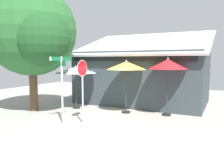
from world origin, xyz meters
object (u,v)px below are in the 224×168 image
Objects in this scene: stop_sign at (82,80)px; patio_umbrella_crimson_right at (168,65)px; patio_umbrella_mustard_center at (126,66)px; shade_tree at (33,32)px; street_sign_post at (62,82)px; patio_umbrella_ivory_left at (76,70)px.

patio_umbrella_crimson_right is at bearing 46.26° from stop_sign.
patio_umbrella_mustard_center is 0.96× the size of patio_umbrella_crimson_right.
stop_sign is at bearing -108.75° from patio_umbrella_mustard_center.
street_sign_post is at bearing -22.19° from shade_tree.
shade_tree is (-2.76, 1.13, 2.40)m from street_sign_post.
shade_tree reaches higher than patio_umbrella_crimson_right.
shade_tree is (-4.47, -1.90, 1.75)m from patio_umbrella_mustard_center.
street_sign_post is 1.19× the size of patio_umbrella_ivory_left.
patio_umbrella_mustard_center is (2.99, 0.25, 0.27)m from patio_umbrella_ivory_left.
shade_tree reaches higher than street_sign_post.
patio_umbrella_ivory_left is (-2.09, 2.40, 0.29)m from stop_sign.
street_sign_post reaches higher than patio_umbrella_mustard_center.
patio_umbrella_ivory_left is (-1.28, 2.78, 0.38)m from street_sign_post.
patio_umbrella_mustard_center is 5.16m from shade_tree.
stop_sign is 0.41× the size of shade_tree.
stop_sign is 4.28m from patio_umbrella_crimson_right.
patio_umbrella_ivory_left is at bearing -175.19° from patio_umbrella_mustard_center.
street_sign_post reaches higher than patio_umbrella_crimson_right.
patio_umbrella_crimson_right is at bearing 42.61° from street_sign_post.
patio_umbrella_mustard_center is at bearing 23.02° from shade_tree.
patio_umbrella_ivory_left is at bearing -172.52° from patio_umbrella_crimson_right.
shade_tree reaches higher than patio_umbrella_mustard_center.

